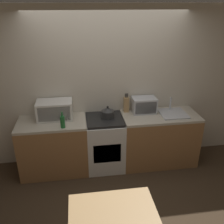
{
  "coord_description": "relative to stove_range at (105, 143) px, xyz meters",
  "views": [
    {
      "loc": [
        -0.5,
        -2.7,
        2.63
      ],
      "look_at": [
        0.01,
        0.77,
        1.05
      ],
      "focal_mm": 40.0,
      "sensor_mm": 36.0,
      "label": 1
    }
  ],
  "objects": [
    {
      "name": "ground_plane",
      "position": [
        0.1,
        -0.87,
        -0.45
      ],
      "size": [
        16.0,
        16.0,
        0.0
      ],
      "primitive_type": "plane",
      "color": "#3D2D1E"
    },
    {
      "name": "wall_back",
      "position": [
        0.1,
        0.34,
        0.85
      ],
      "size": [
        10.0,
        0.06,
        2.6
      ],
      "color": "beige",
      "rests_on": "ground_plane"
    },
    {
      "name": "counter_left_run",
      "position": [
        -0.84,
        0.0,
        0.0
      ],
      "size": [
        1.07,
        0.62,
        0.9
      ],
      "color": "olive",
      "rests_on": "ground_plane"
    },
    {
      "name": "counter_right_run",
      "position": [
        0.93,
        0.0,
        0.0
      ],
      "size": [
        1.26,
        0.62,
        0.9
      ],
      "color": "olive",
      "rests_on": "ground_plane"
    },
    {
      "name": "stove_range",
      "position": [
        0.0,
        0.0,
        0.0
      ],
      "size": [
        0.6,
        0.62,
        0.9
      ],
      "color": "silver",
      "rests_on": "ground_plane"
    },
    {
      "name": "kettle",
      "position": [
        0.05,
        0.03,
        0.54
      ],
      "size": [
        0.2,
        0.2,
        0.2
      ],
      "color": "#2D2D2D",
      "rests_on": "stove_range"
    },
    {
      "name": "microwave",
      "position": [
        -0.78,
        0.12,
        0.6
      ],
      "size": [
        0.55,
        0.33,
        0.29
      ],
      "color": "silver",
      "rests_on": "counter_left_run"
    },
    {
      "name": "bottle",
      "position": [
        -0.65,
        -0.22,
        0.55
      ],
      "size": [
        0.07,
        0.07,
        0.25
      ],
      "color": "#1E662D",
      "rests_on": "counter_left_run"
    },
    {
      "name": "knife_block",
      "position": [
        0.39,
        0.22,
        0.58
      ],
      "size": [
        0.08,
        0.08,
        0.33
      ],
      "color": "tan",
      "rests_on": "counter_right_run"
    },
    {
      "name": "toaster_oven",
      "position": [
        0.68,
        0.15,
        0.58
      ],
      "size": [
        0.4,
        0.27,
        0.26
      ],
      "color": "silver",
      "rests_on": "counter_right_run"
    },
    {
      "name": "sink_basin",
      "position": [
        1.14,
        0.01,
        0.47
      ],
      "size": [
        0.43,
        0.43,
        0.24
      ],
      "color": "silver",
      "rests_on": "counter_right_run"
    },
    {
      "name": "dining_table",
      "position": [
        -0.13,
        -1.84,
        0.21
      ],
      "size": [
        0.85,
        0.65,
        0.78
      ],
      "color": "tan",
      "rests_on": "ground_plane"
    }
  ]
}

